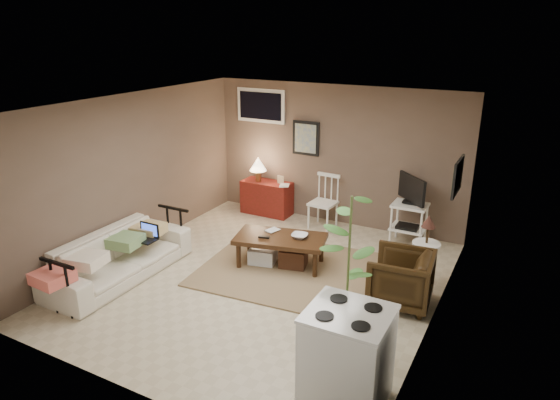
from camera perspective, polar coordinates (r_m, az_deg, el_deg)
The scene contains 20 objects.
floor at distance 6.95m, azimuth -1.92°, elevation -9.12°, with size 5.00×5.00×0.00m, color #C1B293.
art_back at distance 8.76m, azimuth 2.97°, elevation 7.06°, with size 0.50×0.03×0.60m, color black.
art_right at distance 6.63m, azimuth 19.66°, elevation 2.53°, with size 0.03×0.60×0.45m, color black.
window at distance 9.08m, azimuth -2.21°, elevation 10.72°, with size 0.96×0.03×0.60m, color white.
rug at distance 7.17m, azimuth 1.61°, elevation -8.03°, with size 2.55×2.04×0.02m, color #7F614A.
coffee_table at distance 7.21m, azimuth -0.01°, elevation -5.57°, with size 1.40×0.94×0.48m.
sofa at distance 7.19m, azimuth -18.04°, elevation -5.39°, with size 2.13×0.62×0.83m, color beige.
sofa_pillows at distance 6.97m, azimuth -19.25°, elevation -5.48°, with size 0.41×2.03×0.14m, color #F6E6CC, non-canonical shape.
sofa_end_rails at distance 7.13m, azimuth -17.29°, elevation -6.03°, with size 0.57×2.13×0.72m, color black, non-canonical shape.
laptop at distance 7.24m, azimuth -14.94°, elevation -3.84°, with size 0.33×0.24×0.22m.
red_console at distance 9.18m, azimuth -1.61°, elevation 0.64°, with size 0.92×0.41×1.06m.
spindle_chair at distance 8.55m, azimuth 4.99°, elevation -0.37°, with size 0.44×0.44×0.92m.
tv_stand at distance 8.05m, azimuth 14.61°, elevation -0.99°, with size 0.53×0.51×1.13m.
side_table at distance 6.88m, azimuth 16.42°, elevation -4.60°, with size 0.37×0.37×0.99m.
armchair at distance 6.42m, azimuth 13.64°, elevation -8.44°, with size 0.73×0.68×0.75m, color black.
potted_plant at distance 5.26m, azimuth 7.81°, elevation -7.76°, with size 0.44×0.44×1.75m.
stove at distance 4.76m, azimuth 7.65°, elevation -17.42°, with size 0.73×0.68×0.96m.
bowl at distance 7.06m, azimuth 2.26°, elevation -3.48°, with size 0.23×0.06×0.23m, color #341B0E.
book_table at distance 7.35m, azimuth -1.26°, elevation -2.65°, with size 0.15×0.02×0.20m, color #341B0E.
book_console at distance 8.83m, azimuth -0.03°, elevation 2.33°, with size 0.17×0.02×0.23m, color #341B0E.
Camera 1 is at (3.08, -5.27, 3.31)m, focal length 32.00 mm.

